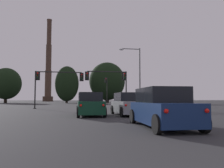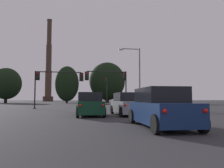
{
  "view_description": "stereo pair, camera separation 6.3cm",
  "coord_description": "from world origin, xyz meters",
  "px_view_note": "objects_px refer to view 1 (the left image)",
  "views": [
    {
      "loc": [
        -0.92,
        -0.96,
        1.31
      ],
      "look_at": [
        8.41,
        54.04,
        5.24
      ],
      "focal_mm": 35.0,
      "sensor_mm": 36.0,
      "label": 1
    },
    {
      "loc": [
        -0.86,
        -0.97,
        1.31
      ],
      "look_at": [
        8.41,
        54.04,
        5.24
      ],
      "focal_mm": 35.0,
      "sensor_mm": 36.0,
      "label": 2
    }
  ],
  "objects_px": {
    "suv_right_lane_third": "(162,108)",
    "traffic_light_overhead_left": "(53,80)",
    "suv_center_lane_second": "(90,104)",
    "traffic_light_overhead_right": "(112,80)",
    "smokestack": "(48,69)",
    "traffic_light_far_right": "(106,87)",
    "street_lamp": "(137,71)",
    "suv_right_lane_second": "(128,104)"
  },
  "relations": [
    {
      "from": "suv_right_lane_third",
      "to": "traffic_light_overhead_left",
      "type": "xyz_separation_m",
      "value": [
        -7.21,
        22.09,
        3.22
      ]
    },
    {
      "from": "suv_center_lane_second",
      "to": "traffic_light_overhead_right",
      "type": "distance_m",
      "value": 13.94
    },
    {
      "from": "suv_right_lane_third",
      "to": "traffic_light_overhead_left",
      "type": "bearing_deg",
      "value": 109.44
    },
    {
      "from": "traffic_light_overhead_left",
      "to": "smokestack",
      "type": "relative_size",
      "value": 0.13
    },
    {
      "from": "traffic_light_far_right",
      "to": "street_lamp",
      "type": "relative_size",
      "value": 0.77
    },
    {
      "from": "suv_right_lane_second",
      "to": "street_lamp",
      "type": "height_order",
      "value": "street_lamp"
    },
    {
      "from": "traffic_light_far_right",
      "to": "smokestack",
      "type": "xyz_separation_m",
      "value": [
        -23.87,
        88.33,
        15.98
      ]
    },
    {
      "from": "traffic_light_overhead_left",
      "to": "traffic_light_overhead_right",
      "type": "relative_size",
      "value": 1.13
    },
    {
      "from": "traffic_light_overhead_left",
      "to": "smokestack",
      "type": "distance_m",
      "value": 109.52
    },
    {
      "from": "street_lamp",
      "to": "smokestack",
      "type": "bearing_deg",
      "value": 102.74
    },
    {
      "from": "traffic_light_overhead_right",
      "to": "traffic_light_far_right",
      "type": "bearing_deg",
      "value": 84.08
    },
    {
      "from": "suv_right_lane_third",
      "to": "traffic_light_far_right",
      "type": "height_order",
      "value": "traffic_light_far_right"
    },
    {
      "from": "suv_right_lane_second",
      "to": "traffic_light_overhead_right",
      "type": "distance_m",
      "value": 13.36
    },
    {
      "from": "suv_right_lane_second",
      "to": "street_lamp",
      "type": "bearing_deg",
      "value": 69.44
    },
    {
      "from": "traffic_light_overhead_right",
      "to": "suv_right_lane_third",
      "type": "bearing_deg",
      "value": -93.21
    },
    {
      "from": "suv_right_lane_second",
      "to": "traffic_light_far_right",
      "type": "bearing_deg",
      "value": 83.92
    },
    {
      "from": "suv_right_lane_second",
      "to": "traffic_light_overhead_left",
      "type": "relative_size",
      "value": 0.71
    },
    {
      "from": "traffic_light_overhead_left",
      "to": "suv_right_lane_second",
      "type": "bearing_deg",
      "value": -62.22
    },
    {
      "from": "suv_right_lane_second",
      "to": "smokestack",
      "type": "xyz_separation_m",
      "value": [
        -20.87,
        121.71,
        19.35
      ]
    },
    {
      "from": "suv_center_lane_second",
      "to": "traffic_light_far_right",
      "type": "xyz_separation_m",
      "value": [
        6.14,
        33.4,
        3.38
      ]
    },
    {
      "from": "suv_right_lane_third",
      "to": "traffic_light_overhead_right",
      "type": "distance_m",
      "value": 21.09
    },
    {
      "from": "traffic_light_overhead_right",
      "to": "smokestack",
      "type": "height_order",
      "value": "smokestack"
    },
    {
      "from": "traffic_light_far_right",
      "to": "suv_center_lane_second",
      "type": "bearing_deg",
      "value": -100.42
    },
    {
      "from": "traffic_light_far_right",
      "to": "street_lamp",
      "type": "xyz_separation_m",
      "value": [
        1.06,
        -21.98,
        0.91
      ]
    },
    {
      "from": "suv_right_lane_second",
      "to": "smokestack",
      "type": "height_order",
      "value": "smokestack"
    },
    {
      "from": "traffic_light_overhead_right",
      "to": "street_lamp",
      "type": "distance_m",
      "value": 3.69
    },
    {
      "from": "traffic_light_overhead_right",
      "to": "smokestack",
      "type": "bearing_deg",
      "value": 101.31
    },
    {
      "from": "traffic_light_overhead_left",
      "to": "traffic_light_far_right",
      "type": "distance_m",
      "value": 21.85
    },
    {
      "from": "traffic_light_far_right",
      "to": "traffic_light_overhead_right",
      "type": "relative_size",
      "value": 1.07
    },
    {
      "from": "traffic_light_overhead_left",
      "to": "traffic_light_far_right",
      "type": "relative_size",
      "value": 1.06
    },
    {
      "from": "suv_center_lane_second",
      "to": "suv_right_lane_third",
      "type": "height_order",
      "value": "same"
    },
    {
      "from": "suv_right_lane_second",
      "to": "traffic_light_far_right",
      "type": "distance_m",
      "value": 33.69
    },
    {
      "from": "suv_center_lane_second",
      "to": "smokestack",
      "type": "distance_m",
      "value": 124.53
    },
    {
      "from": "traffic_light_overhead_left",
      "to": "traffic_light_far_right",
      "type": "height_order",
      "value": "traffic_light_far_right"
    },
    {
      "from": "traffic_light_overhead_left",
      "to": "suv_center_lane_second",
      "type": "bearing_deg",
      "value": -73.01
    },
    {
      "from": "suv_right_lane_second",
      "to": "traffic_light_overhead_left",
      "type": "height_order",
      "value": "traffic_light_overhead_left"
    },
    {
      "from": "suv_center_lane_second",
      "to": "suv_right_lane_third",
      "type": "bearing_deg",
      "value": -69.85
    },
    {
      "from": "suv_right_lane_third",
      "to": "traffic_light_overhead_left",
      "type": "distance_m",
      "value": 23.46
    },
    {
      "from": "suv_right_lane_third",
      "to": "smokestack",
      "type": "xyz_separation_m",
      "value": [
        -20.59,
        129.59,
        19.35
      ]
    },
    {
      "from": "traffic_light_overhead_left",
      "to": "traffic_light_far_right",
      "type": "xyz_separation_m",
      "value": [
        10.49,
        19.16,
        0.15
      ]
    },
    {
      "from": "suv_center_lane_second",
      "to": "traffic_light_overhead_left",
      "type": "bearing_deg",
      "value": 107.16
    },
    {
      "from": "suv_right_lane_third",
      "to": "street_lamp",
      "type": "height_order",
      "value": "street_lamp"
    }
  ]
}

